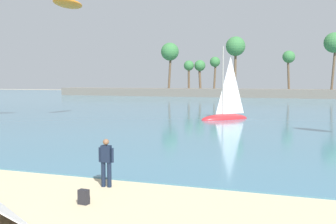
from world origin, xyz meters
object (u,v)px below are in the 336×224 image
backpack_spare (84,197)px  sailboat_near_shore (226,112)px  person_at_waterline (106,161)px  kite_aloft_high_over_bay (68,4)px

backpack_spare → sailboat_near_shore: 26.96m
person_at_waterline → sailboat_near_shore: 24.97m
person_at_waterline → kite_aloft_high_over_bay: (-14.20, 19.58, 9.54)m
backpack_spare → sailboat_near_shore: size_ratio=0.06×
person_at_waterline → sailboat_near_shore: bearing=92.4°
person_at_waterline → kite_aloft_high_over_bay: kite_aloft_high_over_bay is taller
kite_aloft_high_over_bay → backpack_spare: bearing=35.4°
person_at_waterline → kite_aloft_high_over_bay: 26.00m
backpack_spare → sailboat_near_shore: bearing=92.9°
person_at_waterline → backpack_spare: (0.32, -1.98, -0.69)m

